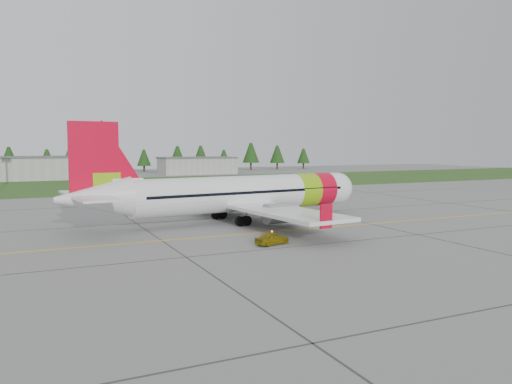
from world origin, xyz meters
TOP-DOWN VIEW (x-y plane):
  - ground at (0.00, 0.00)m, footprint 320.00×320.00m
  - aircraft at (-3.30, 16.26)m, footprint 38.69×35.85m
  - follow_me_car at (-6.15, 1.72)m, footprint 1.47×1.62m
  - grass_strip at (0.00, 82.00)m, footprint 320.00×50.00m
  - taxi_guideline at (0.00, 8.00)m, footprint 120.00×0.25m
  - hangar_west at (-30.00, 110.00)m, footprint 32.00×14.00m
  - hangar_east at (25.00, 118.00)m, footprint 24.00×12.00m
  - treeline at (0.00, 138.00)m, footprint 160.00×8.00m

SIDE VIEW (x-z plane):
  - ground at x=0.00m, z-range 0.00..0.00m
  - taxi_guideline at x=0.00m, z-range 0.00..0.02m
  - grass_strip at x=0.00m, z-range 0.00..0.03m
  - follow_me_car at x=-6.15m, z-range 0.00..3.42m
  - hangar_east at x=25.00m, z-range 0.00..5.20m
  - hangar_west at x=-30.00m, z-range 0.00..6.00m
  - aircraft at x=-3.30m, z-range -2.48..9.25m
  - treeline at x=0.00m, z-range 0.00..10.00m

